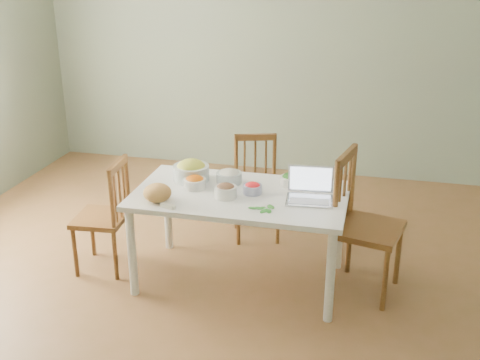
% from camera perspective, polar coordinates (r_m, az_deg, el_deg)
% --- Properties ---
extents(floor, '(5.00, 5.00, 0.00)m').
position_cam_1_polar(floor, '(4.40, -2.99, -9.98)').
color(floor, brown).
rests_on(floor, ground).
extents(wall_back, '(5.00, 0.00, 2.70)m').
position_cam_1_polar(wall_back, '(6.26, 3.42, 12.79)').
color(wall_back, gray).
rests_on(wall_back, ground).
extents(dining_table, '(1.49, 0.84, 0.70)m').
position_cam_1_polar(dining_table, '(4.27, -0.00, -5.61)').
color(dining_table, white).
rests_on(dining_table, floor).
extents(chair_far, '(0.47, 0.46, 0.86)m').
position_cam_1_polar(chair_far, '(4.90, 1.63, -0.89)').
color(chair_far, '#3C220E').
rests_on(chair_far, floor).
extents(chair_left, '(0.40, 0.41, 0.87)m').
position_cam_1_polar(chair_left, '(4.53, -13.34, -3.36)').
color(chair_left, '#3C220E').
rests_on(chair_left, floor).
extents(chair_right, '(0.52, 0.54, 1.02)m').
position_cam_1_polar(chair_right, '(4.18, 12.39, -4.36)').
color(chair_right, '#3C220E').
rests_on(chair_right, floor).
extents(bread_boule, '(0.24, 0.24, 0.12)m').
position_cam_1_polar(bread_boule, '(4.01, -8.01, -1.23)').
color(bread_boule, tan).
rests_on(bread_boule, dining_table).
extents(butter_stick, '(0.11, 0.06, 0.03)m').
position_cam_1_polar(butter_stick, '(3.92, -7.01, -2.52)').
color(butter_stick, silver).
rests_on(butter_stick, dining_table).
extents(bowl_squash, '(0.35, 0.35, 0.15)m').
position_cam_1_polar(bowl_squash, '(4.35, -4.75, 0.95)').
color(bowl_squash, gold).
rests_on(bowl_squash, dining_table).
extents(bowl_carrot, '(0.17, 0.17, 0.09)m').
position_cam_1_polar(bowl_carrot, '(4.21, -4.40, -0.19)').
color(bowl_carrot, '#E04F00').
rests_on(bowl_carrot, dining_table).
extents(bowl_onion, '(0.22, 0.22, 0.10)m').
position_cam_1_polar(bowl_onion, '(4.29, -1.07, 0.37)').
color(bowl_onion, white).
rests_on(bowl_onion, dining_table).
extents(bowl_mushroom, '(0.16, 0.16, 0.10)m').
position_cam_1_polar(bowl_mushroom, '(4.04, -1.41, -1.03)').
color(bowl_mushroom, '#3E281B').
rests_on(bowl_mushroom, dining_table).
extents(bowl_redpep, '(0.17, 0.17, 0.08)m').
position_cam_1_polar(bowl_redpep, '(4.11, 1.21, -0.78)').
color(bowl_redpep, '#C60900').
rests_on(bowl_redpep, dining_table).
extents(bowl_broccoli, '(0.16, 0.16, 0.09)m').
position_cam_1_polar(bowl_broccoli, '(4.27, 4.86, 0.07)').
color(bowl_broccoli, '#1F531C').
rests_on(bowl_broccoli, dining_table).
extents(flatbread, '(0.24, 0.24, 0.02)m').
position_cam_1_polar(flatbread, '(4.35, 5.34, -0.03)').
color(flatbread, '#D2B589').
rests_on(flatbread, dining_table).
extents(basil_bunch, '(0.19, 0.19, 0.02)m').
position_cam_1_polar(basil_bunch, '(3.88, 2.05, -2.68)').
color(basil_bunch, '#1C5B1A').
rests_on(basil_bunch, dining_table).
extents(laptop, '(0.34, 0.28, 0.22)m').
position_cam_1_polar(laptop, '(3.98, 6.80, -0.62)').
color(laptop, silver).
rests_on(laptop, dining_table).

